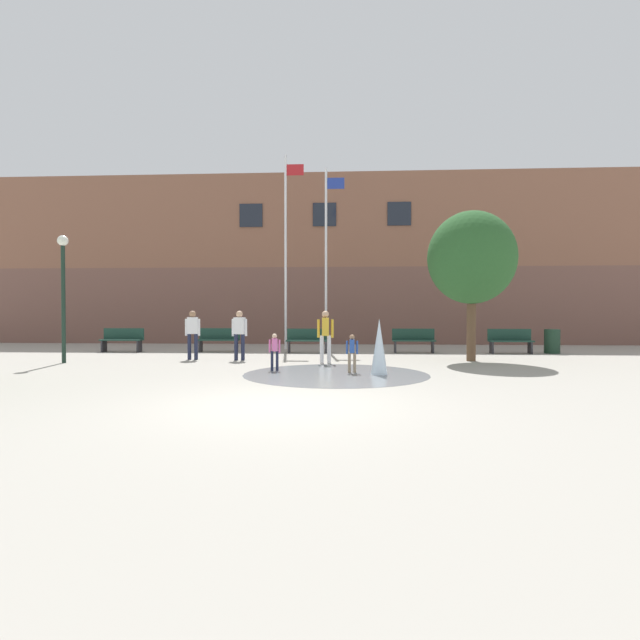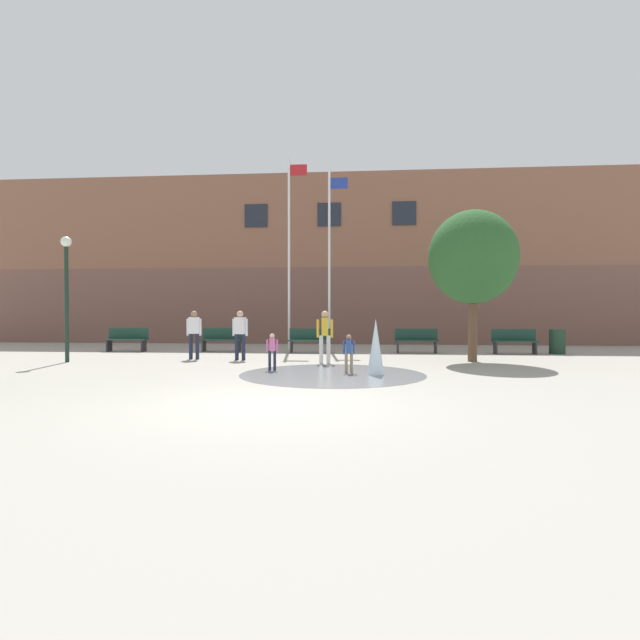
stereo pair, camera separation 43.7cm
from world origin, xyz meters
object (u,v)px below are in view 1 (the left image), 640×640
object	(u,v)px
park_bench_far_right	(510,341)
street_tree_near_building	(472,258)
park_bench_center	(219,339)
child_running	(275,349)
park_bench_under_right_flagpole	(308,340)
adult_in_red	(193,331)
child_in_fountain	(352,350)
adult_near_bench	(239,331)
teen_by_trashcan	(325,333)
park_bench_near_trashcan	(414,340)
flagpole_right	(327,253)
park_bench_left_of_flagpoles	(122,339)
flagpole_left	(286,246)
lamp_post_left_lane	(63,280)
trash_can	(552,341)

from	to	relation	value
park_bench_far_right	street_tree_near_building	distance (m)	4.52
park_bench_center	child_running	xyz separation A→B (m)	(3.05, -5.83, 0.10)
park_bench_under_right_flagpole	adult_in_red	size ratio (longest dim) A/B	1.01
park_bench_center	child_in_fountain	bearing A→B (deg)	-50.60
adult_near_bench	teen_by_trashcan	xyz separation A→B (m)	(2.80, -0.77, 0.00)
park_bench_under_right_flagpole	park_bench_near_trashcan	distance (m)	4.01
flagpole_right	teen_by_trashcan	bearing A→B (deg)	-87.85
street_tree_near_building	adult_in_red	bearing A→B (deg)	-179.44
park_bench_left_of_flagpoles	flagpole_left	distance (m)	7.42
park_bench_left_of_flagpoles	lamp_post_left_lane	xyz separation A→B (m)	(0.06, -4.06, 2.06)
lamp_post_left_lane	street_tree_near_building	world-z (taller)	street_tree_near_building
child_running	trash_can	bearing A→B (deg)	-76.58
park_bench_left_of_flagpoles	park_bench_under_right_flagpole	bearing A→B (deg)	0.10
flagpole_right	child_running	bearing A→B (deg)	-98.26
adult_in_red	park_bench_center	bearing A→B (deg)	75.53
park_bench_near_trashcan	flagpole_left	size ratio (longest dim) A/B	0.20
lamp_post_left_lane	child_in_fountain	bearing A→B (deg)	-12.39
child_in_fountain	flagpole_right	bearing A→B (deg)	7.91
park_bench_far_right	adult_near_bench	size ratio (longest dim) A/B	1.01
child_in_fountain	park_bench_under_right_flagpole	bearing A→B (deg)	15.82
adult_near_bench	teen_by_trashcan	size ratio (longest dim) A/B	1.00
child_in_fountain	teen_by_trashcan	distance (m)	2.42
child_in_fountain	park_bench_left_of_flagpoles	bearing A→B (deg)	56.39
park_bench_far_right	adult_in_red	bearing A→B (deg)	-165.07
flagpole_left	park_bench_near_trashcan	bearing A→B (deg)	-16.03
park_bench_under_right_flagpole	teen_by_trashcan	size ratio (longest dim) A/B	1.01
flagpole_left	street_tree_near_building	world-z (taller)	flagpole_left
lamp_post_left_lane	trash_can	bearing A→B (deg)	14.90
teen_by_trashcan	flagpole_left	world-z (taller)	flagpole_left
teen_by_trashcan	lamp_post_left_lane	size ratio (longest dim) A/B	0.41
lamp_post_left_lane	flagpole_left	bearing A→B (deg)	43.41
teen_by_trashcan	street_tree_near_building	distance (m)	5.22
park_bench_center	adult_in_red	distance (m)	3.09
park_bench_left_of_flagpoles	park_bench_center	size ratio (longest dim) A/B	1.00
park_bench_far_right	adult_in_red	world-z (taller)	adult_in_red
child_running	adult_in_red	bearing A→B (deg)	29.97
lamp_post_left_lane	park_bench_far_right	bearing A→B (deg)	15.93
park_bench_under_right_flagpole	adult_near_bench	size ratio (longest dim) A/B	1.01
child_in_fountain	adult_near_bench	size ratio (longest dim) A/B	0.62
lamp_post_left_lane	trash_can	distance (m)	16.92
adult_near_bench	lamp_post_left_lane	distance (m)	5.52
park_bench_center	teen_by_trashcan	xyz separation A→B (m)	(4.31, -3.95, 0.45)
park_bench_left_of_flagpoles	trash_can	world-z (taller)	park_bench_left_of_flagpoles
park_bench_under_right_flagpole	flagpole_right	world-z (taller)	flagpole_right
park_bench_near_trashcan	child_running	bearing A→B (deg)	-126.99
park_bench_far_right	child_in_fountain	bearing A→B (deg)	-134.02
flagpole_left	lamp_post_left_lane	bearing A→B (deg)	-136.59
flagpole_right	lamp_post_left_lane	world-z (taller)	flagpole_right
park_bench_under_right_flagpole	park_bench_left_of_flagpoles	bearing A→B (deg)	-179.90
park_bench_center	adult_near_bench	bearing A→B (deg)	-64.52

